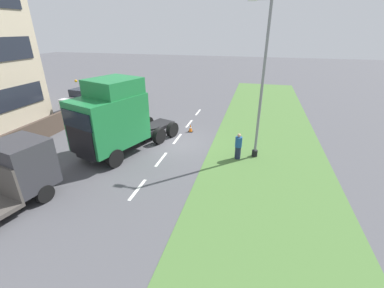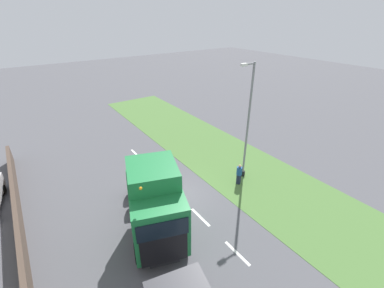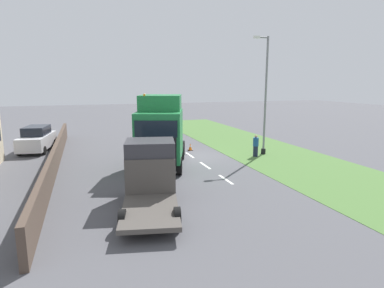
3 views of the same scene
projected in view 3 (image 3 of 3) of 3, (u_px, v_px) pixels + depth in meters
ground_plane at (193, 157)px, 22.89m from camera, size 120.00×120.00×0.00m
grass_verge at (266, 151)px, 24.77m from camera, size 7.00×44.00×0.01m
lane_markings at (190, 155)px, 23.54m from camera, size 0.16×14.60×0.00m
boundary_wall at (56, 157)px, 19.95m from camera, size 0.25×24.00×1.38m
lorry_cab at (161, 133)px, 19.32m from camera, size 4.67×7.46×4.64m
flatbed_truck at (150, 171)px, 13.98m from camera, size 3.18×5.58×2.72m
parked_car at (37, 139)px, 24.74m from camera, size 2.51×4.70×1.93m
lamp_post at (265, 101)px, 23.11m from camera, size 1.28×0.33×8.41m
pedestrian at (256, 146)px, 22.91m from camera, size 0.39×0.39×1.58m
traffic_cone_lead at (190, 147)px, 25.08m from camera, size 0.36×0.36×0.58m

